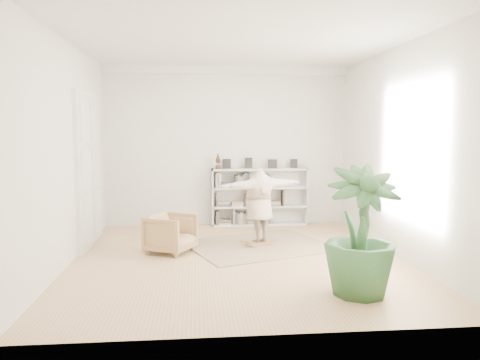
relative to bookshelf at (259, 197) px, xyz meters
The scene contains 9 objects.
floor 2.98m from the bookshelf, 104.79° to the right, with size 6.00×6.00×0.00m, color tan.
room_shell 2.97m from the bookshelf, behind, with size 6.00×6.00×6.00m.
doors 3.84m from the bookshelf, 156.24° to the right, with size 0.09×1.78×2.92m.
bookshelf is the anchor object (origin of this frame).
armchair 2.99m from the bookshelf, 129.56° to the right, with size 0.73×0.75×0.69m, color tan.
rug 2.10m from the bookshelf, 97.82° to the right, with size 2.50×2.00×0.02m, color tan.
rocker_board 2.08m from the bookshelf, 97.82° to the right, with size 0.52×0.41×0.10m.
person 2.01m from the bookshelf, 97.82° to the right, with size 1.71×0.47×1.39m, color tan.
houseplant 4.77m from the bookshelf, 81.66° to the right, with size 0.96×0.96×1.71m, color #2B552A.
Camera 1 is at (-0.69, -7.69, 2.15)m, focal length 35.00 mm.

